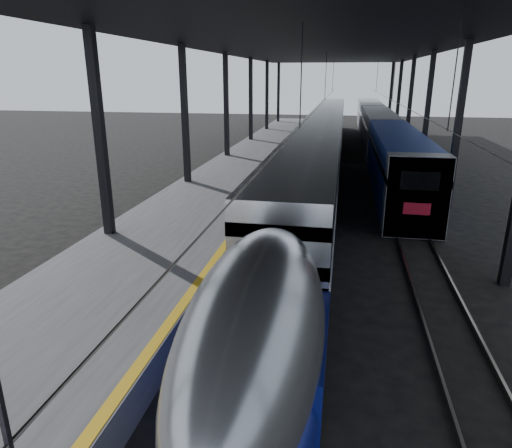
# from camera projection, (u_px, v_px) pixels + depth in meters

# --- Properties ---
(ground) EXTENTS (160.00, 160.00, 0.00)m
(ground) POSITION_uv_depth(u_px,v_px,m) (212.00, 329.00, 13.65)
(ground) COLOR black
(ground) RESTS_ON ground
(platform) EXTENTS (6.00, 80.00, 1.00)m
(platform) POSITION_uv_depth(u_px,v_px,m) (241.00, 174.00, 32.80)
(platform) COLOR #4C4C4F
(platform) RESTS_ON ground
(yellow_strip) EXTENTS (0.30, 80.00, 0.01)m
(yellow_strip) POSITION_uv_depth(u_px,v_px,m) (280.00, 169.00, 32.15)
(yellow_strip) COLOR gold
(yellow_strip) RESTS_ON platform
(rails) EXTENTS (6.52, 80.00, 0.16)m
(rails) POSITION_uv_depth(u_px,v_px,m) (354.00, 185.00, 31.52)
(rails) COLOR slate
(rails) RESTS_ON ground
(canopy) EXTENTS (18.00, 75.00, 9.47)m
(canopy) POSITION_uv_depth(u_px,v_px,m) (322.00, 45.00, 29.18)
(canopy) COLOR black
(canopy) RESTS_ON ground
(tgv_train) EXTENTS (2.90, 65.20, 4.16)m
(tgv_train) POSITION_uv_depth(u_px,v_px,m) (322.00, 148.00, 35.21)
(tgv_train) COLOR #AAACB1
(tgv_train) RESTS_ON ground
(second_train) EXTENTS (2.81, 56.05, 3.88)m
(second_train) POSITION_uv_depth(u_px,v_px,m) (378.00, 131.00, 45.93)
(second_train) COLOR navy
(second_train) RESTS_ON ground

